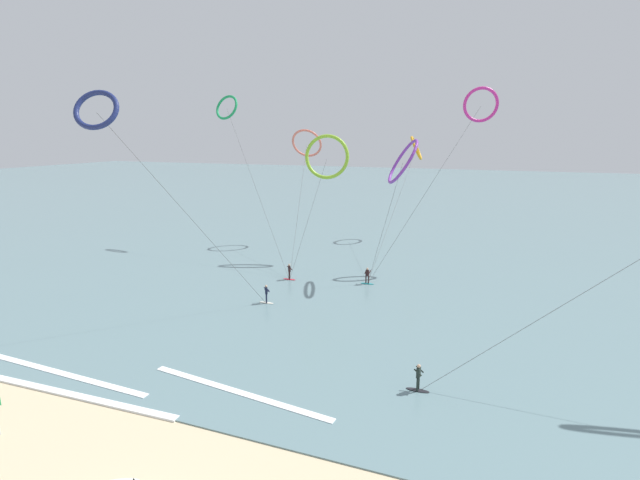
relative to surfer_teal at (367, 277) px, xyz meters
The scene contains 15 objects.
sea_water 73.61m from the surfer_teal, 90.64° to the left, with size 400.00×200.00×0.08m, color slate.
surfer_teal is the anchor object (origin of this frame).
surfer_ivory 11.17m from the surfer_teal, 129.10° to the right, with size 1.40×0.72×1.70m.
surfer_charcoal 20.52m from the surfer_teal, 66.37° to the right, with size 1.40×0.61×1.70m.
surfer_crimson 8.17m from the surfer_teal, 169.40° to the right, with size 1.40×0.73×1.70m.
kite_lime 16.12m from the surfer_teal, 131.77° to the left, with size 5.38×10.95×15.07m.
kite_amber 27.83m from the surfer_teal, 89.48° to the left, with size 2.26×27.00×14.88m.
kite_coral 24.56m from the surfer_teal, 129.45° to the left, with size 7.44×18.96×15.78m.
kite_magenta 22.71m from the surfer_teal, 50.78° to the left, with size 11.28×12.39×20.09m.
kite_violet 12.19m from the surfer_teal, 50.51° to the left, with size 4.91×6.07×14.60m.
kite_navy 28.42m from the surfer_teal, 129.19° to the right, with size 9.74×11.12×18.14m.
kite_emerald 31.66m from the surfer_teal, 152.33° to the left, with size 17.14×14.88×20.27m.
wave_crest_near 29.70m from the surfer_teal, 116.58° to the right, with size 19.83×0.50×0.12m, color white.
wave_crest_mid 29.22m from the surfer_teal, 121.96° to the right, with size 18.07×0.50×0.12m, color white.
wave_crest_far 22.86m from the surfer_teal, 94.22° to the right, with size 12.66×0.50×0.12m, color white.
Camera 1 is at (12.59, -10.63, 14.92)m, focal length 26.31 mm.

